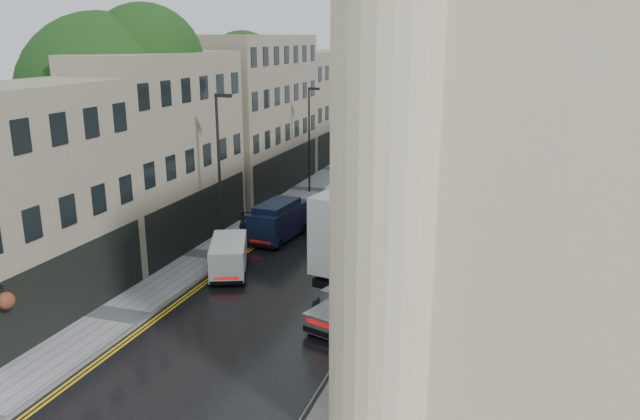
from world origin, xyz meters
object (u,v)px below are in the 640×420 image
Objects in this scene: tree_far at (217,114)px; pedestrian at (243,223)px; white_van at (211,267)px; tree_near at (107,127)px; cream_bus at (335,201)px; navy_van at (253,225)px; silver_hatchback at (314,312)px; lamp_post_far at (309,141)px; white_lorry at (330,235)px; lamp_post_near at (219,175)px.

pedestrian is (6.66, -9.92, -5.32)m from tree_far.
tree_near is at bearing 130.44° from white_van.
navy_van is (-3.09, -6.37, -0.16)m from cream_bus.
silver_hatchback is 24.24m from lamp_post_far.
silver_hatchback is 1.13× the size of white_van.
white_van is (8.43, -17.40, -5.30)m from tree_far.
lamp_post_far reaches higher than navy_van.
lamp_post_far is at bearing 16.12° from tree_far.
tree_far is 1.54× the size of lamp_post_far.
white_van is (-5.48, -2.37, -1.48)m from white_lorry.
lamp_post_far is (-0.04, 15.01, -0.39)m from lamp_post_near.
cream_bus is 9.77m from lamp_post_near.
navy_van is (8.20, 1.84, -5.70)m from tree_near.
cream_bus is 2.22× the size of silver_hatchback.
pedestrian is at bearing -132.46° from cream_bus.
white_lorry is at bearing 117.81° from silver_hatchback.
pedestrian is 12.32m from lamp_post_far.
silver_hatchback is 11.71m from lamp_post_near.
cream_bus is 16.34m from silver_hatchback.
lamp_post_near is at bearing 175.50° from white_lorry.
white_lorry is 2.00× the size of silver_hatchback.
pedestrian is at bearing 139.75° from navy_van.
navy_van is 1.79m from pedestrian.
tree_far is at bearing 143.08° from silver_hatchback.
tree_near is 8.76× the size of pedestrian.
navy_van is at bearing 63.91° from lamp_post_near.
white_van is at bearing -64.15° from tree_far.
pedestrian is at bearing 144.93° from silver_hatchback.
tree_near is at bearing 170.58° from silver_hatchback.
cream_bus is at bearing 121.21° from silver_hatchback.
tree_near is at bearing -113.37° from lamp_post_far.
lamp_post_far is (-1.63, 19.37, 3.24)m from white_van.
lamp_post_near is (-1.59, 4.35, 3.63)m from white_van.
tree_far is 3.08× the size of white_van.
lamp_post_near is (7.14, -0.05, -2.38)m from tree_near.
tree_far is 14.55m from navy_van.
tree_far is 12.92m from cream_bus.
lamp_post_far is (-4.18, 6.75, 2.77)m from cream_bus.
navy_van is 0.59× the size of lamp_post_far.
navy_van is 3.97m from lamp_post_near.
lamp_post_near is (0.19, -3.13, 3.65)m from pedestrian.
silver_hatchback is at bearing 120.52° from pedestrian.
tree_far is 7.38m from lamp_post_far.
navy_van is 3.03× the size of pedestrian.
tree_far reaches higher than pedestrian.
tree_near is at bearing -177.25° from lamp_post_near.
pedestrian is 0.18× the size of lamp_post_near.
navy_van is at bearing 127.67° from pedestrian.
tree_near is 1.56× the size of lamp_post_near.
white_lorry is at bearing 137.48° from pedestrian.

